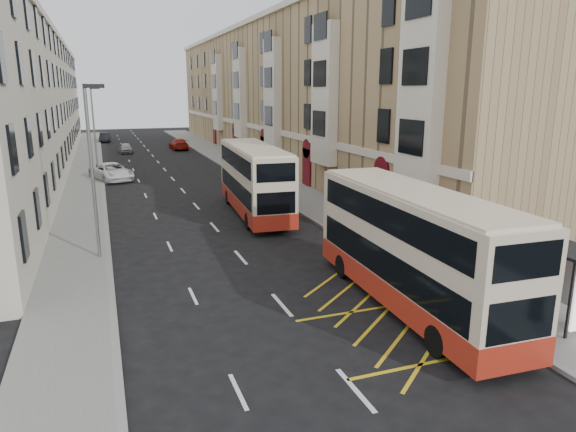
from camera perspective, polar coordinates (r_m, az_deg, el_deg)
name	(u,v)px	position (r m, az deg, el deg)	size (l,w,h in m)	color
ground	(325,355)	(16.29, 4.14, -15.14)	(200.00, 200.00, 0.00)	black
pavement_right	(270,180)	(45.84, -2.04, 4.03)	(4.00, 120.00, 0.15)	slate
pavement_left	(83,191)	(43.70, -21.77, 2.56)	(3.00, 120.00, 0.15)	slate
kerb_right	(248,181)	(45.27, -4.46, 3.87)	(0.25, 120.00, 0.15)	gray
kerb_left	(104,190)	(43.67, -19.81, 2.72)	(0.25, 120.00, 0.15)	gray
road_markings	(159,163)	(58.80, -14.13, 5.73)	(10.00, 110.00, 0.01)	silver
terrace_right	(284,93)	(61.94, -0.41, 13.51)	(10.75, 79.00, 15.25)	tan
terrace_left	(17,104)	(58.96, -27.89, 10.95)	(9.18, 79.00, 13.25)	beige
bus_shelter	(553,262)	(19.87, 27.37, -4.57)	(1.65, 4.25, 2.70)	black
guard_railing	(401,252)	(23.41, 12.45, -3.96)	(0.06, 6.56, 1.01)	red
street_lamp_near	(92,163)	(25.18, -20.91, 5.52)	(0.93, 0.18, 8.00)	slate
street_lamp_far	(94,124)	(55.06, -20.74, 9.59)	(0.93, 0.18, 8.00)	slate
double_decker_front	(412,248)	(19.27, 13.60, -3.53)	(3.01, 11.22, 4.44)	beige
double_decker_rear	(254,180)	(32.99, -3.76, 4.01)	(3.36, 11.31, 4.45)	beige
pedestrian_near	(492,279)	(20.97, 21.76, -6.47)	(0.59, 0.39, 1.62)	black
pedestrian_mid	(485,265)	(22.27, 21.08, -5.15)	(0.82, 0.64, 1.68)	black
pedestrian_far	(427,251)	(23.46, 15.22, -3.82)	(0.95, 0.40, 1.62)	black
white_van	(112,172)	(48.56, -19.01, 4.67)	(2.56, 5.56, 1.54)	white
car_silver	(126,148)	(69.32, -17.59, 7.21)	(1.52, 3.78, 1.29)	#999CA1
car_dark	(105,137)	(85.38, -19.68, 8.22)	(1.48, 4.23, 1.39)	black
car_red	(179,144)	(71.68, -12.05, 7.83)	(2.08, 5.12, 1.48)	#A31910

